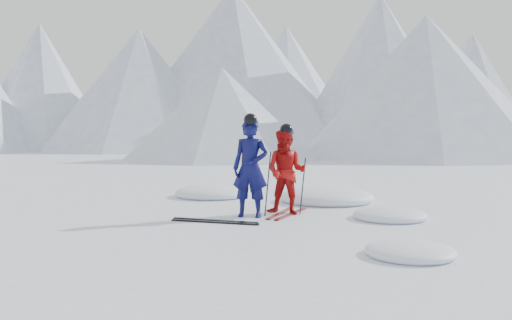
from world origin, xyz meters
The scene contains 12 objects.
ground centered at (0.00, 0.00, 0.00)m, with size 160.00×160.00×0.00m, color white.
skier_blue centered at (-1.34, 0.13, 0.96)m, with size 0.70×0.46×1.92m, color #0B0C43.
skier_red centered at (-0.90, 0.79, 0.86)m, with size 0.84×0.65×1.73m, color #B40F0E.
pole_blue_left centered at (-1.64, 0.28, 0.64)m, with size 0.02×0.02×1.28m, color black.
pole_blue_right centered at (-1.09, 0.38, 0.64)m, with size 0.02×0.02×1.28m, color black.
pole_red_left centered at (-1.20, 1.04, 0.58)m, with size 0.02×0.02×1.15m, color black.
pole_red_right centered at (-0.60, 0.94, 0.58)m, with size 0.02×0.02×1.15m, color black.
ski_worn_left centered at (-1.02, 0.79, 0.01)m, with size 0.09×1.70×0.03m, color black.
ski_worn_right centered at (-0.78, 0.79, 0.01)m, with size 0.09×1.70×0.03m, color black.
ski_loose_a centered at (-1.65, -0.66, 0.01)m, with size 0.09×1.70×0.03m, color black.
ski_loose_b centered at (-1.55, -0.81, 0.01)m, with size 0.09×1.70×0.03m, color black.
snow_lumps centered at (-1.37, 2.27, 0.00)m, with size 7.70×6.41×0.49m.
Camera 1 is at (4.07, -8.92, 1.67)m, focal length 38.00 mm.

